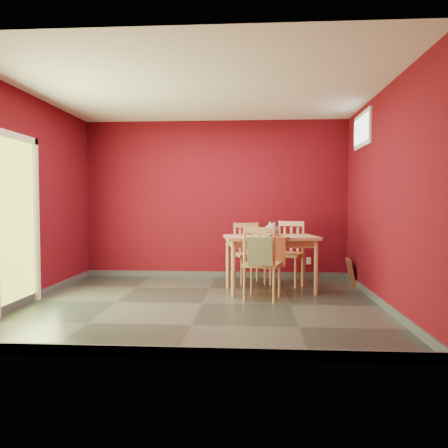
# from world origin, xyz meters

# --- Properties ---
(ground) EXTENTS (4.50, 4.50, 0.00)m
(ground) POSITION_xyz_m (0.00, 0.00, 0.00)
(ground) COLOR #2D342D
(ground) RESTS_ON ground
(room_shell) EXTENTS (4.50, 4.50, 4.50)m
(room_shell) POSITION_xyz_m (0.00, 0.00, 0.05)
(room_shell) COLOR #590912
(room_shell) RESTS_ON ground
(doorway) EXTENTS (0.06, 1.01, 2.13)m
(doorway) POSITION_xyz_m (-2.23, -0.40, 1.12)
(doorway) COLOR #B7D838
(doorway) RESTS_ON ground
(window) EXTENTS (0.05, 0.90, 0.50)m
(window) POSITION_xyz_m (2.23, 1.00, 2.35)
(window) COLOR white
(window) RESTS_ON room_shell
(outlet_plate) EXTENTS (0.08, 0.02, 0.12)m
(outlet_plate) POSITION_xyz_m (1.60, 1.99, 0.30)
(outlet_plate) COLOR silver
(outlet_plate) RESTS_ON room_shell
(dining_table) EXTENTS (1.41, 0.97, 0.81)m
(dining_table) POSITION_xyz_m (0.90, 0.83, 0.71)
(dining_table) COLOR tan
(dining_table) RESTS_ON ground
(table_runner) EXTENTS (0.52, 0.86, 0.40)m
(table_runner) POSITION_xyz_m (0.90, 0.70, 0.75)
(table_runner) COLOR #B4622E
(table_runner) RESTS_ON dining_table
(chair_far_left) EXTENTS (0.57, 0.57, 0.97)m
(chair_far_left) POSITION_xyz_m (0.58, 1.50, 0.49)
(chair_far_left) COLOR tan
(chair_far_left) RESTS_ON ground
(chair_far_right) EXTENTS (0.61, 0.61, 1.00)m
(chair_far_right) POSITION_xyz_m (1.21, 1.44, 0.51)
(chair_far_right) COLOR tan
(chair_far_right) RESTS_ON ground
(chair_near) EXTENTS (0.55, 0.55, 0.98)m
(chair_near) POSITION_xyz_m (0.76, 0.26, 0.50)
(chair_near) COLOR tan
(chair_near) RESTS_ON ground
(tote_bag) EXTENTS (0.31, 0.18, 0.43)m
(tote_bag) POSITION_xyz_m (0.73, 0.04, 0.68)
(tote_bag) COLOR #90AF70
(tote_bag) RESTS_ON chair_near
(cat) EXTENTS (0.38, 0.51, 0.23)m
(cat) POSITION_xyz_m (0.91, 0.78, 0.93)
(cat) COLOR slate
(cat) RESTS_ON table_runner
(picture_frame) EXTENTS (0.18, 0.42, 0.41)m
(picture_frame) POSITION_xyz_m (2.19, 1.45, 0.20)
(picture_frame) COLOR brown
(picture_frame) RESTS_ON ground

